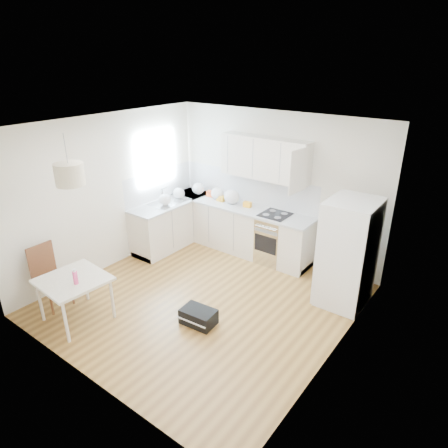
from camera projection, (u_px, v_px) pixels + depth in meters
name	position (u px, v px, depth m)	size (l,w,h in m)	color
floor	(204.00, 300.00, 6.30)	(4.20, 4.20, 0.00)	brown
ceiling	(200.00, 127.00, 5.24)	(4.20, 4.20, 0.00)	white
wall_back	(275.00, 186.00, 7.32)	(4.20, 4.20, 0.00)	white
wall_left	(109.00, 193.00, 6.93)	(4.20, 4.20, 0.00)	white
wall_right	(341.00, 263.00, 4.62)	(4.20, 4.20, 0.00)	white
window_glassblock	(156.00, 158.00, 7.61)	(0.02, 1.00, 1.00)	#BFE0F9
cabinets_back	(238.00, 229.00, 7.79)	(3.00, 0.60, 0.88)	silver
cabinets_left	(172.00, 224.00, 8.01)	(0.60, 1.80, 0.88)	silver
counter_back	(239.00, 206.00, 7.61)	(3.02, 0.64, 0.04)	#AAADAF
counter_left	(171.00, 202.00, 7.83)	(0.64, 1.82, 0.04)	#AAADAF
backsplash_back	(248.00, 187.00, 7.70)	(3.00, 0.01, 0.58)	white
backsplash_left	(159.00, 184.00, 7.87)	(0.01, 1.80, 0.58)	white
upper_cabinets	(265.00, 158.00, 7.08)	(1.70, 0.32, 0.75)	silver
range_oven	(274.00, 239.00, 7.35)	(0.50, 0.61, 0.88)	silver
sink	(169.00, 202.00, 7.78)	(0.50, 0.80, 0.16)	silver
refrigerator	(349.00, 253.00, 5.97)	(0.81, 0.83, 1.66)	white
dining_table	(73.00, 283.00, 5.62)	(0.92, 0.92, 0.68)	beige
dining_chair	(52.00, 278.00, 5.98)	(0.41, 0.41, 0.98)	#4C2916
drink_bottle	(75.00, 276.00, 5.43)	(0.07, 0.07, 0.23)	#E03E7B
gym_bag	(199.00, 317.00, 5.72)	(0.49, 0.32, 0.23)	black
pendant_lamp	(69.00, 174.00, 5.04)	(0.37, 0.37, 0.29)	#BEAD92
grocery_bag_a	(198.00, 189.00, 8.17)	(0.26, 0.22, 0.24)	white
grocery_bag_b	(217.00, 194.00, 7.87)	(0.27, 0.23, 0.25)	white
grocery_bag_c	(232.00, 197.00, 7.63)	(0.31, 0.26, 0.28)	white
grocery_bag_d	(179.00, 193.00, 7.94)	(0.24, 0.20, 0.22)	white
grocery_bag_e	(165.00, 200.00, 7.56)	(0.25, 0.21, 0.22)	white
snack_orange	(247.00, 204.00, 7.51)	(0.15, 0.09, 0.10)	orange
snack_yellow	(221.00, 198.00, 7.81)	(0.16, 0.10, 0.11)	gold
snack_red	(211.00, 194.00, 8.05)	(0.16, 0.10, 0.11)	#DB471B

